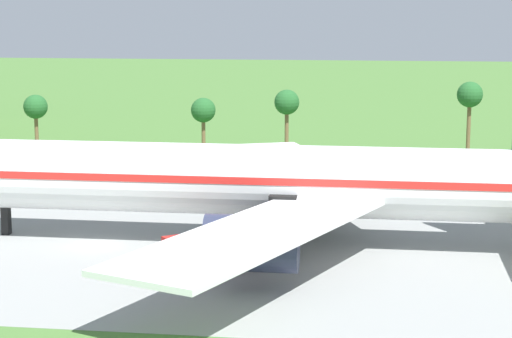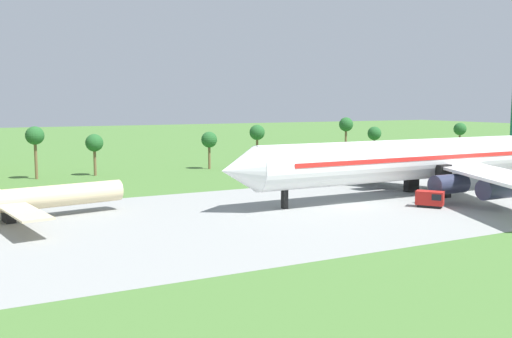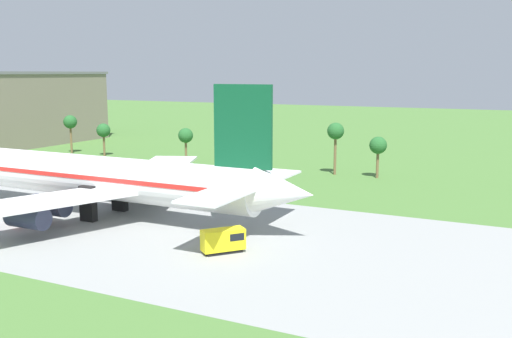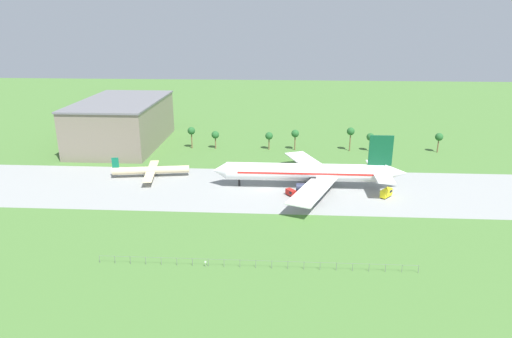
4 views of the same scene
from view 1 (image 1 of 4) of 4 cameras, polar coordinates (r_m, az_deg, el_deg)
The scene contains 5 objects.
ground_plane at distance 85.91m, azimuth -9.81°, elevation -4.63°, with size 600.00×600.00×0.00m, color #477233.
taxiway_strip at distance 85.90m, azimuth -9.81°, elevation -4.62°, with size 320.00×44.00×0.02m.
jet_airliner at distance 83.78m, azimuth 1.23°, elevation -0.75°, with size 70.45×61.10×20.14m.
fuel_truck at distance 77.38m, azimuth -4.56°, elevation -5.16°, with size 3.90×4.25×2.36m.
palm_tree_row at distance 132.53m, azimuth 3.61°, elevation 3.89°, with size 118.50×3.60×11.19m.
Camera 1 is at (25.73, -79.12, 21.40)m, focal length 65.00 mm.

